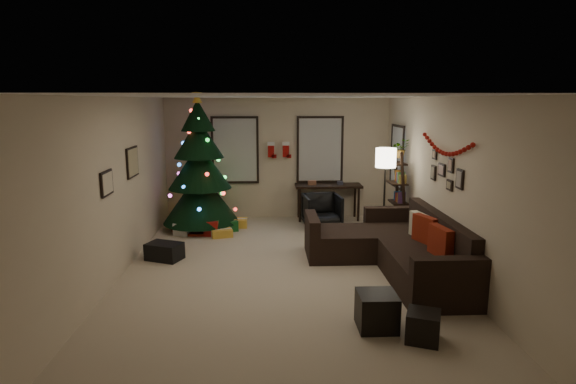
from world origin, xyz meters
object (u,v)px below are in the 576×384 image
at_px(sofa, 397,250).
at_px(desk, 328,189).
at_px(christmas_tree, 200,172).
at_px(bookshelf, 399,196).
at_px(desk_chair, 322,211).

height_order(sofa, desk, sofa).
relative_size(christmas_tree, bookshelf, 1.70).
relative_size(sofa, desk_chair, 4.26).
bearing_deg(bookshelf, sofa, -106.39).
bearing_deg(desk, bookshelf, -51.89).
height_order(desk, bookshelf, bookshelf).
distance_m(christmas_tree, desk_chair, 2.67).
bearing_deg(christmas_tree, sofa, -36.42).
height_order(christmas_tree, desk, christmas_tree).
height_order(sofa, desk_chair, sofa).
height_order(desk, desk_chair, desk).
distance_m(sofa, bookshelf, 1.82).
bearing_deg(sofa, bookshelf, 73.61).
xyz_separation_m(christmas_tree, desk, (2.75, 0.64, -0.50)).
xyz_separation_m(desk, desk_chair, (-0.21, -0.65, -0.35)).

